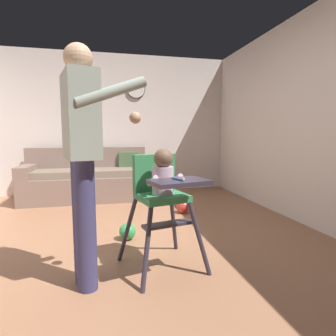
{
  "coord_description": "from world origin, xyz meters",
  "views": [
    {
      "loc": [
        -0.15,
        -2.47,
        1.09
      ],
      "look_at": [
        0.36,
        -0.27,
        0.82
      ],
      "focal_mm": 29.95,
      "sensor_mm": 36.0,
      "label": 1
    }
  ],
  "objects_px": {
    "toy_ball_second": "(183,207)",
    "couch": "(88,179)",
    "adult_standing": "(83,154)",
    "toy_ball": "(127,231)",
    "wall_clock": "(136,89)",
    "high_chair": "(162,186)"
  },
  "relations": [
    {
      "from": "toy_ball_second",
      "to": "couch",
      "type": "bearing_deg",
      "value": 137.34
    },
    {
      "from": "adult_standing",
      "to": "toy_ball",
      "type": "distance_m",
      "value": 1.25
    },
    {
      "from": "couch",
      "to": "adult_standing",
      "type": "relative_size",
      "value": 1.21
    },
    {
      "from": "wall_clock",
      "to": "adult_standing",
      "type": "bearing_deg",
      "value": -102.82
    },
    {
      "from": "couch",
      "to": "toy_ball_second",
      "type": "relative_size",
      "value": 11.43
    },
    {
      "from": "adult_standing",
      "to": "toy_ball_second",
      "type": "relative_size",
      "value": 9.44
    },
    {
      "from": "high_chair",
      "to": "toy_ball",
      "type": "xyz_separation_m",
      "value": [
        -0.23,
        0.68,
        -0.59
      ]
    },
    {
      "from": "couch",
      "to": "adult_standing",
      "type": "distance_m",
      "value": 2.94
    },
    {
      "from": "toy_ball",
      "to": "toy_ball_second",
      "type": "bearing_deg",
      "value": 44.46
    },
    {
      "from": "couch",
      "to": "toy_ball_second",
      "type": "distance_m",
      "value": 1.82
    },
    {
      "from": "couch",
      "to": "adult_standing",
      "type": "bearing_deg",
      "value": 2.56
    },
    {
      "from": "adult_standing",
      "to": "toy_ball_second",
      "type": "height_order",
      "value": "adult_standing"
    },
    {
      "from": "couch",
      "to": "adult_standing",
      "type": "xyz_separation_m",
      "value": [
        0.13,
        -2.87,
        0.62
      ]
    },
    {
      "from": "couch",
      "to": "high_chair",
      "type": "xyz_separation_m",
      "value": [
        0.72,
        -2.73,
        0.35
      ]
    },
    {
      "from": "toy_ball_second",
      "to": "wall_clock",
      "type": "distance_m",
      "value": 2.54
    },
    {
      "from": "high_chair",
      "to": "toy_ball",
      "type": "height_order",
      "value": "high_chair"
    },
    {
      "from": "wall_clock",
      "to": "toy_ball",
      "type": "bearing_deg",
      "value": -99.02
    },
    {
      "from": "high_chair",
      "to": "adult_standing",
      "type": "height_order",
      "value": "adult_standing"
    },
    {
      "from": "adult_standing",
      "to": "toy_ball",
      "type": "bearing_deg",
      "value": 52.41
    },
    {
      "from": "couch",
      "to": "wall_clock",
      "type": "distance_m",
      "value": 1.89
    },
    {
      "from": "couch",
      "to": "toy_ball_second",
      "type": "xyz_separation_m",
      "value": [
        1.33,
        -1.22,
        -0.24
      ]
    },
    {
      "from": "toy_ball",
      "to": "toy_ball_second",
      "type": "height_order",
      "value": "toy_ball_second"
    }
  ]
}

